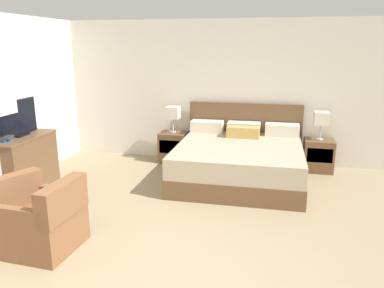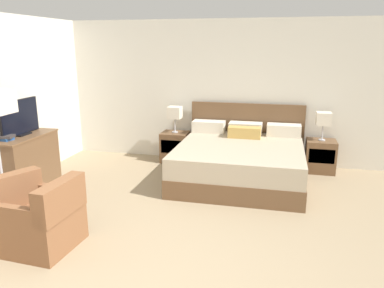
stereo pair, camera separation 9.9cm
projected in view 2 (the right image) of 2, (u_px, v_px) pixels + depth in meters
name	position (u px, v px, depth m)	size (l,w,h in m)	color
ground_plane	(138.00, 285.00, 3.33)	(11.75, 11.75, 0.00)	#998466
wall_back	(216.00, 92.00, 6.72)	(6.67, 0.06, 2.52)	silver
bed	(240.00, 160.00, 5.88)	(1.99, 2.00, 1.09)	brown
nightstand_left	(175.00, 147.00, 6.85)	(0.48, 0.42, 0.54)	brown
nightstand_right	(320.00, 156.00, 6.28)	(0.48, 0.42, 0.54)	brown
table_lamp_left	(175.00, 113.00, 6.69)	(0.24, 0.24, 0.47)	#B7B7BC
table_lamp_right	(324.00, 119.00, 6.12)	(0.24, 0.24, 0.47)	#B7B7BC
dresser	(23.00, 163.00, 5.40)	(0.56, 1.04, 0.84)	brown
tv	(19.00, 118.00, 5.27)	(0.18, 0.77, 0.50)	black
book_red_cover	(5.00, 139.00, 5.02)	(0.21, 0.15, 0.04)	#234C8E
book_blue_cover	(6.00, 137.00, 5.01)	(0.20, 0.16, 0.03)	#383333
armchair_by_window	(2.00, 211.00, 4.17)	(0.91, 0.91, 0.76)	brown
armchair_companion	(44.00, 222.00, 3.89)	(0.73, 0.72, 0.76)	brown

